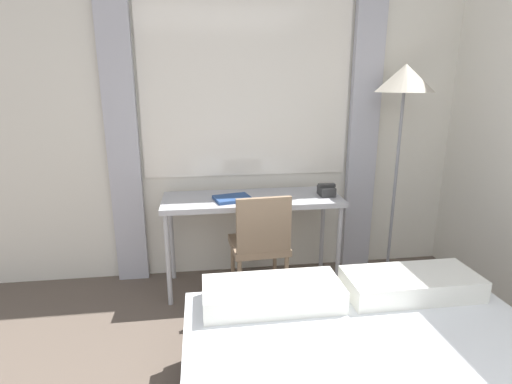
{
  "coord_description": "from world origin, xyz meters",
  "views": [
    {
      "loc": [
        -0.23,
        0.13,
        1.6
      ],
      "look_at": [
        0.13,
        2.64,
        0.89
      ],
      "focal_mm": 28.0,
      "sensor_mm": 36.0,
      "label": 1
    }
  ],
  "objects_px": {
    "desk_chair": "(260,241)",
    "telephone": "(326,190)",
    "standing_lamp": "(404,90)",
    "book": "(232,198)",
    "desk": "(252,205)"
  },
  "relations": [
    {
      "from": "desk_chair",
      "to": "desk",
      "type": "bearing_deg",
      "value": 91.37
    },
    {
      "from": "desk",
      "to": "book",
      "type": "xyz_separation_m",
      "value": [
        -0.16,
        -0.06,
        0.08
      ]
    },
    {
      "from": "telephone",
      "to": "book",
      "type": "bearing_deg",
      "value": -178.03
    },
    {
      "from": "desk",
      "to": "telephone",
      "type": "height_order",
      "value": "telephone"
    },
    {
      "from": "standing_lamp",
      "to": "desk_chair",
      "type": "bearing_deg",
      "value": -166.47
    },
    {
      "from": "standing_lamp",
      "to": "telephone",
      "type": "relative_size",
      "value": 12.34
    },
    {
      "from": "desk",
      "to": "desk_chair",
      "type": "xyz_separation_m",
      "value": [
        0.02,
        -0.27,
        -0.19
      ]
    },
    {
      "from": "desk_chair",
      "to": "telephone",
      "type": "distance_m",
      "value": 0.67
    },
    {
      "from": "desk",
      "to": "standing_lamp",
      "type": "relative_size",
      "value": 0.79
    },
    {
      "from": "standing_lamp",
      "to": "telephone",
      "type": "distance_m",
      "value": 0.95
    },
    {
      "from": "telephone",
      "to": "book",
      "type": "relative_size",
      "value": 0.46
    },
    {
      "from": "desk_chair",
      "to": "telephone",
      "type": "relative_size",
      "value": 6.07
    },
    {
      "from": "desk",
      "to": "desk_chair",
      "type": "distance_m",
      "value": 0.33
    },
    {
      "from": "standing_lamp",
      "to": "book",
      "type": "bearing_deg",
      "value": -177.37
    },
    {
      "from": "telephone",
      "to": "desk_chair",
      "type": "bearing_deg",
      "value": -156.76
    }
  ]
}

